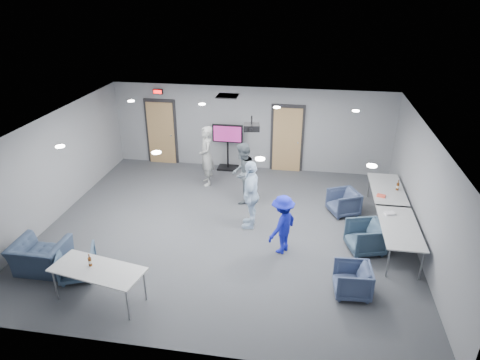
% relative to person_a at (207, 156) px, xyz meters
% --- Properties ---
extents(floor, '(9.00, 9.00, 0.00)m').
position_rel_person_a_xyz_m(floor, '(1.11, -2.50, -0.92)').
color(floor, '#3E4146').
rests_on(floor, ground).
extents(ceiling, '(9.00, 9.00, 0.00)m').
position_rel_person_a_xyz_m(ceiling, '(1.11, -2.50, 1.78)').
color(ceiling, silver).
rests_on(ceiling, wall_back).
extents(wall_back, '(9.00, 0.02, 2.70)m').
position_rel_person_a_xyz_m(wall_back, '(1.11, 1.50, 0.43)').
color(wall_back, gray).
rests_on(wall_back, floor).
extents(wall_front, '(9.00, 0.02, 2.70)m').
position_rel_person_a_xyz_m(wall_front, '(1.11, -6.50, 0.43)').
color(wall_front, gray).
rests_on(wall_front, floor).
extents(wall_left, '(0.02, 8.00, 2.70)m').
position_rel_person_a_xyz_m(wall_left, '(-3.39, -2.50, 0.43)').
color(wall_left, gray).
rests_on(wall_left, floor).
extents(wall_right, '(0.02, 8.00, 2.70)m').
position_rel_person_a_xyz_m(wall_right, '(5.61, -2.50, 0.43)').
color(wall_right, gray).
rests_on(wall_right, floor).
extents(door_left, '(1.06, 0.17, 2.24)m').
position_rel_person_a_xyz_m(door_left, '(-1.89, 1.45, 0.15)').
color(door_left, black).
rests_on(door_left, wall_back).
extents(door_right, '(1.06, 0.17, 2.24)m').
position_rel_person_a_xyz_m(door_right, '(2.31, 1.45, 0.15)').
color(door_right, black).
rests_on(door_right, wall_back).
extents(exit_sign, '(0.32, 0.08, 0.16)m').
position_rel_person_a_xyz_m(exit_sign, '(-1.89, 1.43, 1.53)').
color(exit_sign, black).
rests_on(exit_sign, wall_back).
extents(hvac_diffuser, '(0.60, 0.60, 0.03)m').
position_rel_person_a_xyz_m(hvac_diffuser, '(0.61, 0.30, 1.77)').
color(hvac_diffuser, black).
rests_on(hvac_diffuser, ceiling).
extents(downlights, '(6.18, 3.78, 0.02)m').
position_rel_person_a_xyz_m(downlights, '(1.11, -2.50, 1.77)').
color(downlights, white).
rests_on(downlights, ceiling).
extents(person_a, '(0.65, 0.78, 1.83)m').
position_rel_person_a_xyz_m(person_a, '(0.00, 0.00, 0.00)').
color(person_a, '#9EA09E').
rests_on(person_a, floor).
extents(person_b, '(0.74, 0.91, 1.73)m').
position_rel_person_a_xyz_m(person_b, '(1.25, -0.97, -0.05)').
color(person_b, slate).
rests_on(person_b, floor).
extents(person_c, '(0.47, 1.06, 1.78)m').
position_rel_person_a_xyz_m(person_c, '(1.66, -2.25, -0.03)').
color(person_c, silver).
rests_on(person_c, floor).
extents(person_d, '(0.90, 1.05, 1.41)m').
position_rel_person_a_xyz_m(person_d, '(2.53, -3.26, -0.21)').
color(person_d, '#1A22AB').
rests_on(person_d, floor).
extents(chair_right_a, '(0.95, 0.94, 0.66)m').
position_rel_person_a_xyz_m(chair_right_a, '(4.01, -1.22, -0.59)').
color(chair_right_a, '#35405B').
rests_on(chair_right_a, floor).
extents(chair_right_b, '(0.96, 0.95, 0.71)m').
position_rel_person_a_xyz_m(chair_right_b, '(4.41, -2.93, -0.56)').
color(chair_right_b, '#34485A').
rests_on(chair_right_b, floor).
extents(chair_right_c, '(0.75, 0.73, 0.64)m').
position_rel_person_a_xyz_m(chair_right_c, '(4.01, -4.52, -0.59)').
color(chair_right_c, '#3D4A69').
rests_on(chair_right_c, floor).
extents(chair_front_a, '(0.94, 0.95, 0.67)m').
position_rel_person_a_xyz_m(chair_front_a, '(-1.61, -4.89, -0.58)').
color(chair_front_a, '#3E546C').
rests_on(chair_front_a, floor).
extents(chair_front_b, '(1.08, 0.95, 0.70)m').
position_rel_person_a_xyz_m(chair_front_b, '(-2.48, -4.82, -0.57)').
color(chair_front_b, '#334158').
rests_on(chair_front_b, floor).
extents(table_right_a, '(0.82, 1.98, 0.73)m').
position_rel_person_a_xyz_m(table_right_a, '(5.11, -1.04, -0.23)').
color(table_right_a, '#AEB0B2').
rests_on(table_right_a, floor).
extents(table_right_b, '(0.82, 1.98, 0.73)m').
position_rel_person_a_xyz_m(table_right_b, '(5.11, -2.94, -0.23)').
color(table_right_b, '#AEB0B2').
rests_on(table_right_b, floor).
extents(table_front_left, '(1.90, 1.06, 0.73)m').
position_rel_person_a_xyz_m(table_front_left, '(-0.81, -5.50, -0.23)').
color(table_front_left, '#AEB0B2').
rests_on(table_front_left, floor).
extents(bottle_front, '(0.07, 0.07, 0.26)m').
position_rel_person_a_xyz_m(bottle_front, '(-0.98, -5.43, -0.09)').
color(bottle_front, '#582C0F').
rests_on(bottle_front, table_front_left).
extents(bottle_right, '(0.07, 0.07, 0.29)m').
position_rel_person_a_xyz_m(bottle_right, '(5.34, -1.08, -0.08)').
color(bottle_right, '#582C0F').
rests_on(bottle_right, table_right_a).
extents(snack_box, '(0.24, 0.20, 0.05)m').
position_rel_person_a_xyz_m(snack_box, '(4.88, -1.53, -0.16)').
color(snack_box, '#DF4B37').
rests_on(snack_box, table_right_a).
extents(wrapper, '(0.26, 0.22, 0.05)m').
position_rel_person_a_xyz_m(wrapper, '(4.96, -2.44, -0.16)').
color(wrapper, silver).
rests_on(wrapper, table_right_b).
extents(tv_stand, '(0.99, 0.47, 1.52)m').
position_rel_person_a_xyz_m(tv_stand, '(0.41, 1.24, -0.06)').
color(tv_stand, black).
rests_on(tv_stand, floor).
extents(projector, '(0.44, 0.40, 0.37)m').
position_rel_person_a_xyz_m(projector, '(1.57, -1.58, 1.49)').
color(projector, black).
rests_on(projector, ceiling).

